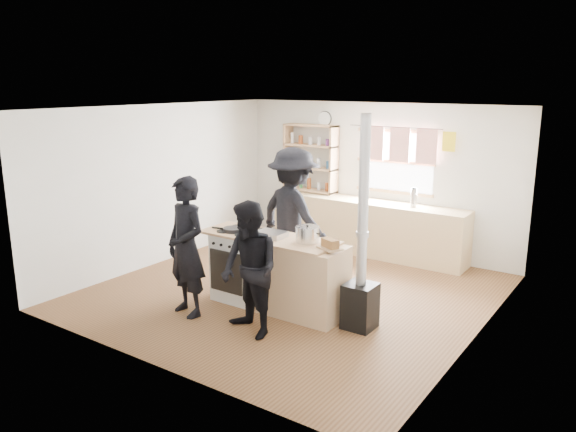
% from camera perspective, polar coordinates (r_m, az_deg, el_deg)
% --- Properties ---
extents(ground, '(5.00, 5.00, 0.01)m').
position_cam_1_polar(ground, '(7.82, 0.45, -7.76)').
color(ground, brown).
rests_on(ground, ground).
extents(back_counter, '(3.40, 0.55, 0.90)m').
position_cam_1_polar(back_counter, '(9.52, 7.97, -1.11)').
color(back_counter, '#D3B47F').
rests_on(back_counter, ground).
extents(shelving_unit, '(1.00, 0.28, 1.20)m').
position_cam_1_polar(shelving_unit, '(9.99, 2.29, 5.92)').
color(shelving_unit, tan).
rests_on(shelving_unit, back_counter).
extents(thermos, '(0.10, 0.10, 0.29)m').
position_cam_1_polar(thermos, '(9.06, 12.64, 1.81)').
color(thermos, silver).
rests_on(thermos, back_counter).
extents(cooking_island, '(1.97, 0.64, 0.93)m').
position_cam_1_polar(cooking_island, '(7.16, -1.06, -5.80)').
color(cooking_island, silver).
rests_on(cooking_island, ground).
extents(skillet_greens, '(0.32, 0.32, 0.05)m').
position_cam_1_polar(skillet_greens, '(7.33, -5.58, -1.36)').
color(skillet_greens, black).
rests_on(skillet_greens, cooking_island).
extents(roast_tray, '(0.37, 0.28, 0.07)m').
position_cam_1_polar(roast_tray, '(7.05, -1.73, -1.83)').
color(roast_tray, silver).
rests_on(roast_tray, cooking_island).
extents(stockpot_stove, '(0.22, 0.22, 0.18)m').
position_cam_1_polar(stockpot_stove, '(7.37, -3.65, -0.85)').
color(stockpot_stove, silver).
rests_on(stockpot_stove, cooking_island).
extents(stockpot_counter, '(0.29, 0.29, 0.22)m').
position_cam_1_polar(stockpot_counter, '(6.81, 1.98, -1.87)').
color(stockpot_counter, silver).
rests_on(stockpot_counter, cooking_island).
extents(bread_board, '(0.34, 0.30, 0.12)m').
position_cam_1_polar(bread_board, '(6.56, 4.29, -2.93)').
color(bread_board, tan).
rests_on(bread_board, cooking_island).
extents(flue_heater, '(0.35, 0.35, 2.50)m').
position_cam_1_polar(flue_heater, '(6.57, 7.42, -6.06)').
color(flue_heater, black).
rests_on(flue_heater, ground).
extents(person_near_left, '(0.71, 0.55, 1.73)m').
position_cam_1_polar(person_near_left, '(6.96, -10.29, -3.12)').
color(person_near_left, black).
rests_on(person_near_left, ground).
extents(person_near_right, '(0.90, 0.80, 1.55)m').
position_cam_1_polar(person_near_right, '(6.33, -3.90, -5.49)').
color(person_near_right, black).
rests_on(person_near_right, ground).
extents(person_far, '(1.40, 1.01, 1.94)m').
position_cam_1_polar(person_far, '(7.98, 0.54, 0.03)').
color(person_far, black).
rests_on(person_far, ground).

